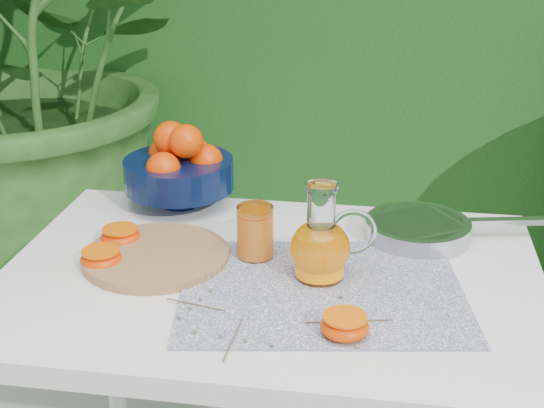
% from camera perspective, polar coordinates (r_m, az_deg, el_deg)
% --- Properties ---
extents(potted_plant_left, '(2.25, 2.25, 1.78)m').
position_cam_1_polar(potted_plant_left, '(2.79, -18.06, 10.74)').
color(potted_plant_left, '#28521C').
rests_on(potted_plant_left, ground).
extents(white_table, '(1.00, 0.70, 0.75)m').
position_cam_1_polar(white_table, '(1.45, -0.13, -8.06)').
color(white_table, white).
rests_on(white_table, ground).
extents(placemat, '(0.55, 0.46, 0.00)m').
position_cam_1_polar(placemat, '(1.35, 3.76, -6.43)').
color(placemat, '#0D144D').
rests_on(placemat, white_table).
extents(cutting_board, '(0.37, 0.37, 0.02)m').
position_cam_1_polar(cutting_board, '(1.47, -8.73, -3.91)').
color(cutting_board, olive).
rests_on(cutting_board, white_table).
extents(fruit_bowl, '(0.30, 0.30, 0.19)m').
position_cam_1_polar(fruit_bowl, '(1.69, -6.97, 2.79)').
color(fruit_bowl, black).
rests_on(fruit_bowl, white_table).
extents(juice_pitcher, '(0.16, 0.13, 0.18)m').
position_cam_1_polar(juice_pitcher, '(1.36, 3.74, -3.15)').
color(juice_pitcher, white).
rests_on(juice_pitcher, white_table).
extents(juice_tumbler, '(0.08, 0.08, 0.10)m').
position_cam_1_polar(juice_tumbler, '(1.44, -1.27, -2.19)').
color(juice_tumbler, white).
rests_on(juice_tumbler, white_table).
extents(saute_pan, '(0.39, 0.25, 0.04)m').
position_cam_1_polar(saute_pan, '(1.56, 11.03, -1.83)').
color(saute_pan, '#A8A9AD').
rests_on(saute_pan, white_table).
extents(orange_halves, '(0.56, 0.36, 0.04)m').
position_cam_1_polar(orange_halves, '(1.39, -7.02, -4.96)').
color(orange_halves, '#E95102').
rests_on(orange_halves, white_table).
extents(thyme_sprigs, '(0.38, 0.22, 0.01)m').
position_cam_1_polar(thyme_sprigs, '(1.25, -0.76, -8.78)').
color(thyme_sprigs, brown).
rests_on(thyme_sprigs, white_table).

